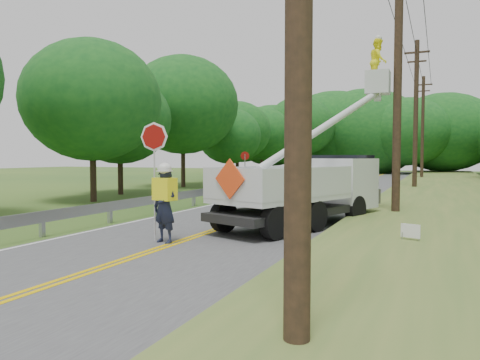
% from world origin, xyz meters
% --- Properties ---
extents(ground, '(140.00, 140.00, 0.00)m').
position_xyz_m(ground, '(0.00, 0.00, 0.00)').
color(ground, '#2A5020').
rests_on(ground, ground).
extents(road, '(7.20, 96.00, 0.03)m').
position_xyz_m(road, '(0.00, 14.00, 0.01)').
color(road, '#454547').
rests_on(road, ground).
extents(guardrail, '(0.18, 48.00, 0.77)m').
position_xyz_m(guardrail, '(-4.02, 14.91, 0.55)').
color(guardrail, '#96989E').
rests_on(guardrail, ground).
extents(utility_poles, '(1.60, 43.30, 10.00)m').
position_xyz_m(utility_poles, '(5.00, 17.02, 5.27)').
color(utility_poles, black).
rests_on(utility_poles, ground).
extents(tall_grass_verge, '(7.00, 96.00, 0.30)m').
position_xyz_m(tall_grass_verge, '(7.10, 14.00, 0.15)').
color(tall_grass_verge, '#4A6A2E').
rests_on(tall_grass_verge, ground).
extents(treeline_left, '(10.45, 55.89, 9.84)m').
position_xyz_m(treeline_left, '(-10.38, 28.39, 5.47)').
color(treeline_left, '#332319').
rests_on(treeline_left, ground).
extents(treeline_horizon, '(56.13, 14.60, 12.15)m').
position_xyz_m(treeline_horizon, '(1.15, 56.20, 5.50)').
color(treeline_horizon, '#144B1B').
rests_on(treeline_horizon, ground).
extents(flagger, '(1.23, 0.64, 3.25)m').
position_xyz_m(flagger, '(-0.29, 1.56, 1.17)').
color(flagger, '#191E33').
rests_on(flagger, road).
extents(bucket_truck, '(4.68, 7.21, 6.67)m').
position_xyz_m(bucket_truck, '(2.70, 6.87, 1.54)').
color(bucket_truck, black).
rests_on(bucket_truck, road).
extents(suv_silver, '(2.95, 5.95, 1.62)m').
position_xyz_m(suv_silver, '(-1.73, 17.60, 0.83)').
color(suv_silver, '#B0B2B8').
rests_on(suv_silver, road).
extents(suv_darkgrey, '(4.08, 5.80, 1.56)m').
position_xyz_m(suv_darkgrey, '(-1.84, 27.35, 0.80)').
color(suv_darkgrey, '#383C41').
rests_on(suv_darkgrey, road).
extents(stop_sign_permanent, '(0.53, 0.22, 2.64)m').
position_xyz_m(stop_sign_permanent, '(-4.63, 17.52, 1.76)').
color(stop_sign_permanent, '#96989E').
rests_on(stop_sign_permanent, ground).
extents(yard_sign, '(0.46, 0.18, 0.69)m').
position_xyz_m(yard_sign, '(5.83, 2.98, 0.49)').
color(yard_sign, white).
rests_on(yard_sign, ground).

